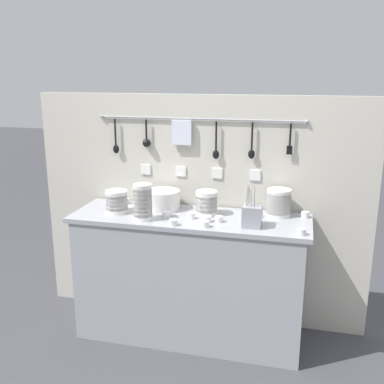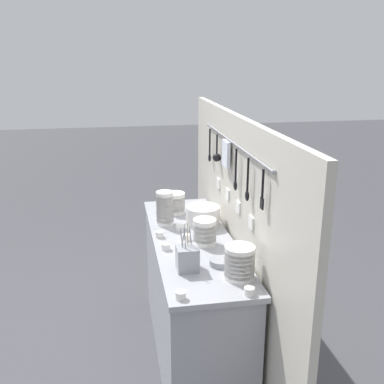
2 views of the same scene
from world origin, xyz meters
TOP-DOWN VIEW (x-y plane):
  - ground_plane at (0.00, 0.00)m, footprint 20.00×20.00m
  - counter at (0.00, 0.00)m, footprint 1.53×0.49m
  - back_wall at (-0.00, 0.28)m, footprint 2.33×0.09m
  - bowl_stack_back_corner at (-0.48, -0.04)m, footprint 0.14×0.14m
  - bowl_stack_nested_right at (-0.27, -0.14)m, footprint 0.12×0.12m
  - bowl_stack_wide_centre at (0.55, 0.15)m, footprint 0.15×0.15m
  - bowl_stack_tall_left at (0.10, 0.06)m, footprint 0.14×0.14m
  - plate_stack at (-0.21, 0.11)m, footprint 0.23×0.23m
  - steel_mixing_bowl at (0.39, 0.08)m, footprint 0.11×0.11m
  - cutlery_caddy at (0.41, -0.10)m, footprint 0.11×0.11m
  - cup_mid_row at (0.02, -0.04)m, footprint 0.05×0.05m
  - cup_beside_plates at (-0.05, -0.20)m, footprint 0.05×0.05m
  - cup_centre at (0.72, 0.15)m, footprint 0.05×0.05m
  - cup_front_left at (0.70, -0.18)m, footprint 0.05×0.05m
  - cup_by_caddy at (0.20, -0.07)m, footprint 0.05×0.05m
  - cup_back_left at (0.13, -0.08)m, footprint 0.05×0.05m
  - cup_back_right at (-0.14, -0.06)m, footprint 0.05×0.05m
  - cup_edge_far at (-0.51, 0.17)m, footprint 0.05×0.05m
  - cup_front_right at (0.14, -0.18)m, footprint 0.05×0.05m

SIDE VIEW (x-z plane):
  - ground_plane at x=0.00m, z-range 0.00..0.00m
  - counter at x=0.00m, z-range 0.00..0.85m
  - back_wall at x=0.00m, z-range 0.00..1.61m
  - steel_mixing_bowl at x=0.39m, z-range 0.85..0.89m
  - cup_mid_row at x=0.02m, z-range 0.85..0.89m
  - cup_beside_plates at x=-0.05m, z-range 0.85..0.89m
  - cup_centre at x=0.72m, z-range 0.85..0.89m
  - cup_front_left at x=0.70m, z-range 0.85..0.89m
  - cup_by_caddy at x=0.20m, z-range 0.85..0.89m
  - cup_back_left at x=0.13m, z-range 0.85..0.89m
  - cup_back_right at x=-0.14m, z-range 0.85..0.89m
  - cup_edge_far at x=-0.51m, z-range 0.85..0.89m
  - cup_front_right at x=0.14m, z-range 0.85..0.89m
  - plate_stack at x=-0.21m, z-range 0.85..0.98m
  - cutlery_caddy at x=0.41m, z-range 0.79..1.05m
  - bowl_stack_back_corner at x=-0.48m, z-range 0.85..1.00m
  - bowl_stack_tall_left at x=0.10m, z-range 0.85..1.01m
  - bowl_stack_wide_centre at x=0.55m, z-range 0.85..1.03m
  - bowl_stack_nested_right at x=-0.27m, z-range 0.85..1.08m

